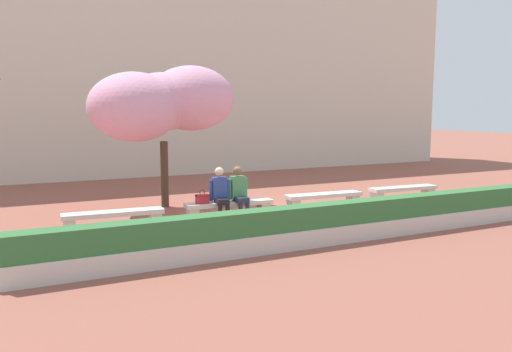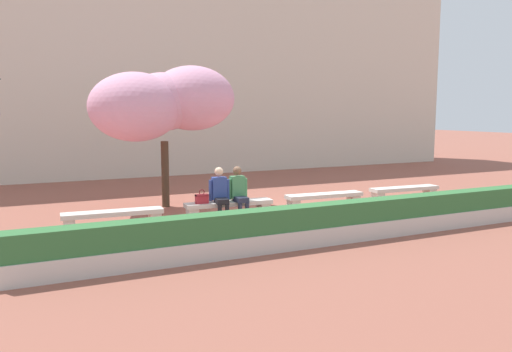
% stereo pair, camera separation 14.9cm
% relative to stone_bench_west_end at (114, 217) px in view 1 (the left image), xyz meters
% --- Properties ---
extents(ground_plane, '(100.00, 100.00, 0.00)m').
position_rel_stone_bench_west_end_xyz_m(ground_plane, '(4.11, 0.00, -0.31)').
color(ground_plane, '#8E5142').
extents(building_facade, '(28.00, 4.00, 10.39)m').
position_rel_stone_bench_west_end_xyz_m(building_facade, '(4.11, 10.78, 4.88)').
color(building_facade, beige).
rests_on(building_facade, ground).
extents(stone_bench_west_end, '(2.18, 0.55, 0.45)m').
position_rel_stone_bench_west_end_xyz_m(stone_bench_west_end, '(0.00, 0.00, 0.00)').
color(stone_bench_west_end, beige).
rests_on(stone_bench_west_end, ground).
extents(stone_bench_near_west, '(2.18, 0.55, 0.45)m').
position_rel_stone_bench_west_end_xyz_m(stone_bench_near_west, '(2.74, 0.00, 0.00)').
color(stone_bench_near_west, beige).
rests_on(stone_bench_near_west, ground).
extents(stone_bench_center, '(2.18, 0.55, 0.45)m').
position_rel_stone_bench_west_end_xyz_m(stone_bench_center, '(5.49, -0.00, 0.00)').
color(stone_bench_center, beige).
rests_on(stone_bench_center, ground).
extents(stone_bench_near_east, '(2.18, 0.55, 0.45)m').
position_rel_stone_bench_west_end_xyz_m(stone_bench_near_east, '(8.23, 0.00, 0.00)').
color(stone_bench_near_east, beige).
rests_on(stone_bench_near_east, ground).
extents(person_seated_left, '(0.51, 0.71, 1.29)m').
position_rel_stone_bench_west_end_xyz_m(person_seated_left, '(2.50, -0.05, 0.39)').
color(person_seated_left, black).
rests_on(person_seated_left, ground).
extents(person_seated_right, '(0.51, 0.69, 1.29)m').
position_rel_stone_bench_west_end_xyz_m(person_seated_right, '(2.98, -0.05, 0.39)').
color(person_seated_right, black).
rests_on(person_seated_right, ground).
extents(handbag, '(0.30, 0.15, 0.34)m').
position_rel_stone_bench_west_end_xyz_m(handbag, '(2.05, -0.00, 0.27)').
color(handbag, '#A3232D').
rests_on(handbag, stone_bench_near_west).
extents(cherry_tree_main, '(3.98, 2.35, 3.86)m').
position_rel_stone_bench_west_end_xyz_m(cherry_tree_main, '(1.77, 2.21, 2.53)').
color(cherry_tree_main, '#473323').
rests_on(cherry_tree_main, ground).
extents(planter_hedge_foreground, '(12.71, 0.50, 0.80)m').
position_rel_stone_bench_west_end_xyz_m(planter_hedge_foreground, '(4.11, -2.86, 0.07)').
color(planter_hedge_foreground, beige).
rests_on(planter_hedge_foreground, ground).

